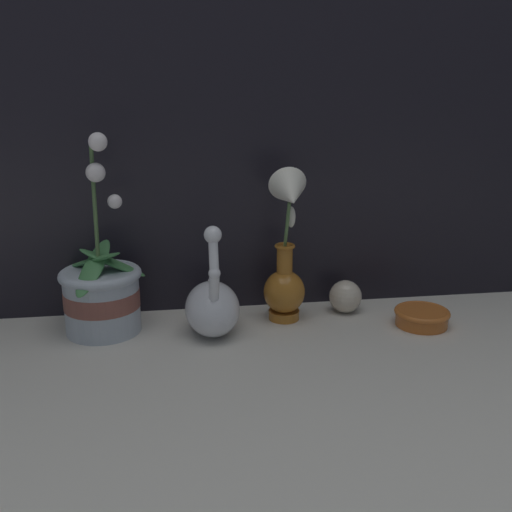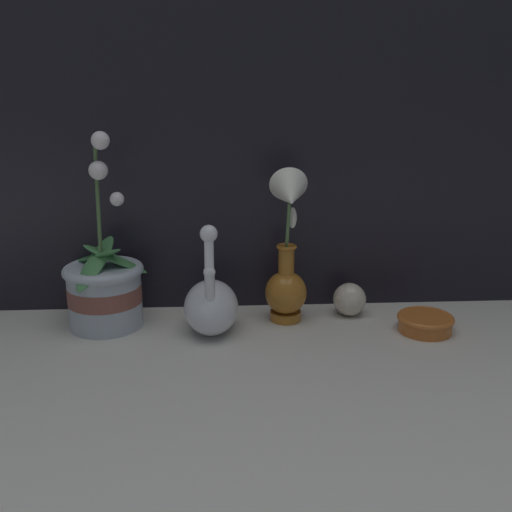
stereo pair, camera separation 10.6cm
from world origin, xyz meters
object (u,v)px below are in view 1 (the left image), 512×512
blue_vase (286,261)px  orchid_potted_plant (102,292)px  glass_sphere (345,296)px  amber_dish (422,316)px  swan_figurine (212,305)px

blue_vase → orchid_potted_plant: bearing=179.1°
blue_vase → glass_sphere: size_ratio=4.60×
orchid_potted_plant → amber_dish: orchid_potted_plant is taller
swan_figurine → orchid_potted_plant: bearing=168.9°
swan_figurine → glass_sphere: bearing=13.7°
blue_vase → amber_dish: 0.31m
orchid_potted_plant → glass_sphere: size_ratio=5.58×
swan_figurine → amber_dish: swan_figurine is taller
glass_sphere → amber_dish: size_ratio=0.63×
amber_dish → swan_figurine: bearing=176.9°
orchid_potted_plant → blue_vase: bearing=-0.9°
orchid_potted_plant → glass_sphere: (0.52, 0.03, -0.05)m
orchid_potted_plant → swan_figurine: 0.23m
glass_sphere → amber_dish: 0.17m
blue_vase → glass_sphere: blue_vase is taller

